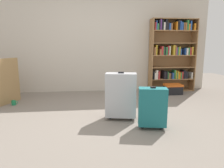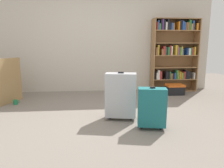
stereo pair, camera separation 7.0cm
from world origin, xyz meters
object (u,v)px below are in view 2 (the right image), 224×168
Objects in this scene: suitcase_teal at (152,107)px; storage_box at (175,89)px; bookshelf at (174,53)px; mug at (16,102)px; suitcase_silver at (121,95)px.

storage_box is at bearing 59.91° from suitcase_teal.
suitcase_teal is at bearing -117.46° from bookshelf.
bookshelf is 3.00× the size of suitcase_teal.
storage_box is (3.48, 0.54, 0.08)m from mug.
suitcase_silver is at bearing -27.34° from mug.
suitcase_silver reaches higher than mug.
suitcase_silver is (1.96, -1.01, 0.34)m from mug.
mug is at bearing -171.19° from storage_box.
storage_box is at bearing -103.07° from bookshelf.
mug is 3.53m from storage_box.
suitcase_teal is at bearing -120.09° from storage_box.
suitcase_teal is at bearing -31.75° from mug.
bookshelf is 3.82m from mug.
storage_box is 0.54× the size of suitcase_silver.
storage_box is (-0.10, -0.41, -0.84)m from bookshelf.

